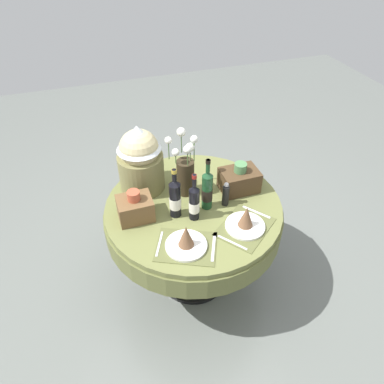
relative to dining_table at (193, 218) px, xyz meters
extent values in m
plane|color=slate|center=(0.00, 0.00, -0.62)|extent=(8.00, 8.00, 0.00)
cylinder|color=olive|center=(0.00, 0.00, 0.11)|extent=(1.15, 1.15, 0.04)
cylinder|color=#626738|center=(0.00, 0.00, 0.01)|extent=(1.17, 1.17, 0.15)
cylinder|color=black|center=(0.00, 0.00, -0.25)|extent=(0.12, 0.12, 0.68)
cylinder|color=black|center=(0.00, 0.00, -0.61)|extent=(0.52, 0.52, 0.03)
cube|color=brown|center=(-0.16, -0.33, 0.13)|extent=(0.42, 0.38, 0.00)
cylinder|color=white|center=(-0.16, -0.33, 0.14)|extent=(0.24, 0.24, 0.02)
cone|color=brown|center=(-0.16, -0.33, 0.22)|extent=(0.09, 0.09, 0.14)
cube|color=silver|center=(-0.30, -0.27, 0.13)|extent=(0.09, 0.18, 0.00)
cube|color=silver|center=(-0.02, -0.40, 0.13)|extent=(0.10, 0.18, 0.00)
cube|color=brown|center=(0.23, -0.30, 0.13)|extent=(0.43, 0.41, 0.00)
cylinder|color=white|center=(0.23, -0.30, 0.14)|extent=(0.24, 0.24, 0.02)
cone|color=brown|center=(0.23, -0.30, 0.22)|extent=(0.09, 0.09, 0.14)
cube|color=silver|center=(0.10, -0.39, 0.13)|extent=(0.12, 0.16, 0.00)
cube|color=silver|center=(0.35, -0.20, 0.13)|extent=(0.13, 0.16, 0.00)
cylinder|color=#332819|center=(-0.01, 0.14, 0.25)|extent=(0.12, 0.12, 0.25)
sphere|color=white|center=(0.02, 0.13, 0.47)|extent=(0.06, 0.06, 0.06)
cylinder|color=#4C7038|center=(0.02, 0.13, 0.42)|extent=(0.01, 0.01, 0.08)
sphere|color=white|center=(0.00, 0.24, 0.53)|extent=(0.06, 0.06, 0.06)
cylinder|color=#4C7038|center=(0.00, 0.24, 0.44)|extent=(0.01, 0.01, 0.13)
sphere|color=white|center=(-0.07, 0.14, 0.46)|extent=(0.05, 0.05, 0.05)
cylinder|color=#4C7038|center=(-0.07, 0.14, 0.41)|extent=(0.01, 0.01, 0.07)
sphere|color=white|center=(0.05, 0.13, 0.53)|extent=(0.05, 0.05, 0.05)
cylinder|color=#4C7038|center=(0.05, 0.13, 0.45)|extent=(0.01, 0.01, 0.14)
sphere|color=white|center=(-0.10, 0.20, 0.51)|extent=(0.05, 0.05, 0.05)
cylinder|color=#4C7038|center=(-0.10, 0.20, 0.44)|extent=(0.01, 0.01, 0.13)
sphere|color=white|center=(-0.01, 0.09, 0.49)|extent=(0.05, 0.05, 0.05)
cylinder|color=#4C7038|center=(-0.01, 0.09, 0.42)|extent=(0.01, 0.01, 0.10)
cylinder|color=#194223|center=(0.07, -0.05, 0.25)|extent=(0.07, 0.07, 0.25)
cylinder|color=black|center=(0.07, -0.05, 0.23)|extent=(0.07, 0.07, 0.08)
cone|color=#194223|center=(0.07, -0.05, 0.39)|extent=(0.07, 0.07, 0.03)
cylinder|color=#194223|center=(0.07, -0.05, 0.45)|extent=(0.03, 0.03, 0.09)
cylinder|color=black|center=(0.07, -0.05, 0.48)|extent=(0.03, 0.03, 0.02)
cylinder|color=black|center=(-0.14, -0.06, 0.24)|extent=(0.07, 0.07, 0.24)
cylinder|color=silver|center=(-0.14, -0.06, 0.23)|extent=(0.07, 0.07, 0.08)
cone|color=black|center=(-0.14, -0.06, 0.38)|extent=(0.07, 0.07, 0.03)
cylinder|color=black|center=(-0.14, -0.06, 0.43)|extent=(0.03, 0.03, 0.08)
cylinder|color=#B29933|center=(-0.14, -0.06, 0.46)|extent=(0.03, 0.03, 0.02)
cylinder|color=black|center=(-0.04, -0.12, 0.24)|extent=(0.06, 0.06, 0.22)
cylinder|color=silver|center=(-0.04, -0.12, 0.22)|extent=(0.07, 0.07, 0.07)
cone|color=black|center=(-0.04, -0.12, 0.36)|extent=(0.06, 0.06, 0.03)
cylinder|color=black|center=(-0.04, -0.12, 0.42)|extent=(0.02, 0.02, 0.08)
cylinder|color=maroon|center=(-0.04, -0.12, 0.44)|extent=(0.03, 0.03, 0.02)
cylinder|color=black|center=(0.19, -0.06, 0.20)|extent=(0.04, 0.04, 0.14)
sphere|color=#B7B7BC|center=(0.19, -0.06, 0.29)|extent=(0.03, 0.03, 0.03)
cylinder|color=olive|center=(-0.27, 0.28, 0.25)|extent=(0.30, 0.30, 0.25)
sphere|color=#C6B784|center=(-0.27, 0.28, 0.43)|extent=(0.26, 0.26, 0.26)
cone|color=silver|center=(-0.27, 0.28, 0.51)|extent=(0.29, 0.29, 0.17)
cube|color=brown|center=(-0.38, 0.00, 0.20)|extent=(0.21, 0.17, 0.14)
cylinder|color=#B24C33|center=(-0.38, 0.00, 0.30)|extent=(0.08, 0.08, 0.06)
cube|color=#47331E|center=(0.34, 0.05, 0.20)|extent=(0.25, 0.18, 0.15)
cylinder|color=#4C7F4C|center=(0.34, 0.05, 0.30)|extent=(0.08, 0.08, 0.06)
camera|label=1|loc=(-0.56, -1.64, 1.67)|focal=33.45mm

